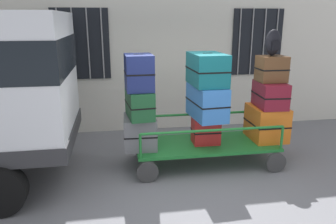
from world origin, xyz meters
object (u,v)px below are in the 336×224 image
at_px(suitcase_midleft_bottom, 206,130).
at_px(suitcase_midleft_top, 207,69).
at_px(luggage_cart, 205,146).
at_px(backpack, 273,43).
at_px(suitcase_midleft_middle, 207,102).
at_px(suitcase_center_bottom, 267,123).
at_px(suitcase_left_bottom, 140,132).
at_px(suitcase_center_top, 272,69).
at_px(suitcase_left_top, 139,72).
at_px(suitcase_center_middle, 270,95).
at_px(suitcase_left_middle, 140,104).

distance_m(suitcase_midleft_bottom, suitcase_midleft_top, 1.08).
bearing_deg(luggage_cart, backpack, 1.20).
height_order(suitcase_midleft_middle, suitcase_midleft_top, suitcase_midleft_top).
height_order(suitcase_center_bottom, backpack, backpack).
relative_size(suitcase_center_bottom, backpack, 1.65).
relative_size(suitcase_left_bottom, suitcase_midleft_middle, 0.76).
distance_m(suitcase_left_bottom, suitcase_center_top, 2.52).
bearing_deg(suitcase_center_bottom, suitcase_midleft_middle, -177.60).
bearing_deg(suitcase_center_bottom, backpack, -133.42).
xyz_separation_m(suitcase_left_top, suitcase_center_top, (2.31, 0.04, -0.00)).
xyz_separation_m(luggage_cart, suitcase_midleft_middle, (-0.00, -0.01, 0.82)).
xyz_separation_m(luggage_cart, suitcase_center_middle, (1.15, -0.01, 0.90)).
relative_size(suitcase_center_bottom, suitcase_center_top, 1.52).
bearing_deg(suitcase_midleft_top, suitcase_center_middle, -2.20).
distance_m(suitcase_midleft_bottom, backpack, 1.89).
height_order(luggage_cart, suitcase_center_top, suitcase_center_top).
xyz_separation_m(suitcase_left_top, backpack, (2.30, 0.04, 0.44)).
bearing_deg(suitcase_midleft_top, suitcase_left_bottom, -179.77).
xyz_separation_m(suitcase_midleft_middle, suitcase_center_bottom, (1.15, 0.05, -0.45)).
bearing_deg(luggage_cart, suitcase_center_middle, -0.43).
relative_size(suitcase_midleft_middle, suitcase_midleft_top, 1.06).
bearing_deg(suitcase_midleft_middle, suitcase_center_middle, 0.23).
height_order(suitcase_left_middle, backpack, backpack).
distance_m(suitcase_left_bottom, suitcase_left_middle, 0.50).
bearing_deg(suitcase_midleft_bottom, suitcase_center_bottom, 1.86).
height_order(suitcase_midleft_middle, backpack, backpack).
distance_m(suitcase_midleft_top, suitcase_center_bottom, 1.53).
distance_m(suitcase_left_bottom, suitcase_center_middle, 2.38).
height_order(suitcase_left_middle, suitcase_center_middle, suitcase_center_middle).
xyz_separation_m(suitcase_left_bottom, suitcase_midleft_bottom, (1.15, -0.03, -0.03)).
distance_m(suitcase_left_middle, suitcase_midleft_middle, 1.15).
height_order(suitcase_left_bottom, suitcase_midleft_bottom, suitcase_left_bottom).
bearing_deg(suitcase_left_bottom, suitcase_left_top, -90.00).
relative_size(suitcase_left_top, suitcase_midleft_top, 0.68).
bearing_deg(suitcase_center_middle, suitcase_center_top, 90.00).
xyz_separation_m(suitcase_center_bottom, backpack, (-0.01, -0.01, 1.43)).
bearing_deg(suitcase_center_top, suitcase_center_middle, -90.00).
distance_m(suitcase_left_top, suitcase_center_bottom, 2.51).
height_order(suitcase_left_bottom, suitcase_midleft_middle, suitcase_midleft_middle).
bearing_deg(suitcase_center_middle, suitcase_midleft_top, 177.80).
bearing_deg(luggage_cart, suitcase_midleft_middle, -90.00).
bearing_deg(suitcase_midleft_middle, suitcase_midleft_bottom, 90.00).
relative_size(luggage_cart, suitcase_center_bottom, 3.50).
distance_m(suitcase_left_top, suitcase_midleft_bottom, 1.57).
relative_size(suitcase_left_middle, suitcase_center_bottom, 1.03).
distance_m(suitcase_left_middle, suitcase_midleft_bottom, 1.27).
height_order(suitcase_midleft_bottom, suitcase_midleft_middle, suitcase_midleft_middle).
relative_size(suitcase_midleft_bottom, suitcase_center_top, 1.00).
relative_size(luggage_cart, suitcase_left_middle, 3.38).
distance_m(suitcase_center_top, backpack, 0.45).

